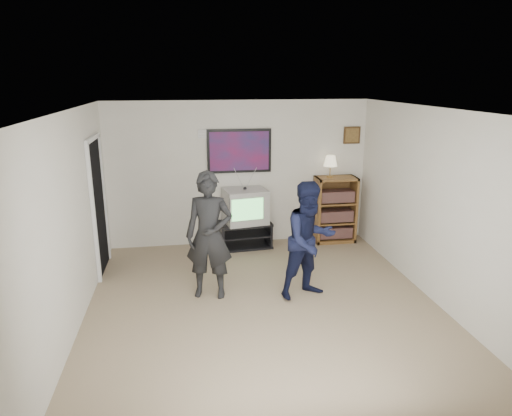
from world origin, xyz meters
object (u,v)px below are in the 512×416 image
object	(u,v)px
bookshelf	(335,209)
crt_television	(245,206)
person_tall	(209,236)
media_stand	(245,234)
person_short	(310,240)

from	to	relation	value
bookshelf	crt_television	bearing A→B (deg)	-178.24
person_tall	bookshelf	bearing A→B (deg)	50.49
media_stand	crt_television	bearing A→B (deg)	-4.70
person_tall	media_stand	bearing A→B (deg)	80.83
media_stand	bookshelf	size ratio (longest dim) A/B	0.79
person_tall	person_short	xyz separation A→B (m)	(1.30, -0.22, -0.06)
crt_television	person_short	distance (m)	2.06
bookshelf	person_short	distance (m)	2.28
bookshelf	media_stand	bearing A→B (deg)	-178.24
crt_television	person_tall	xyz separation A→B (m)	(-0.72, -1.76, 0.11)
crt_television	bookshelf	xyz separation A→B (m)	(1.62, 0.05, -0.15)
media_stand	person_tall	size ratio (longest dim) A/B	0.55
bookshelf	person_short	size ratio (longest dim) A/B	0.74
media_stand	crt_television	distance (m)	0.52
person_short	bookshelf	bearing A→B (deg)	44.21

